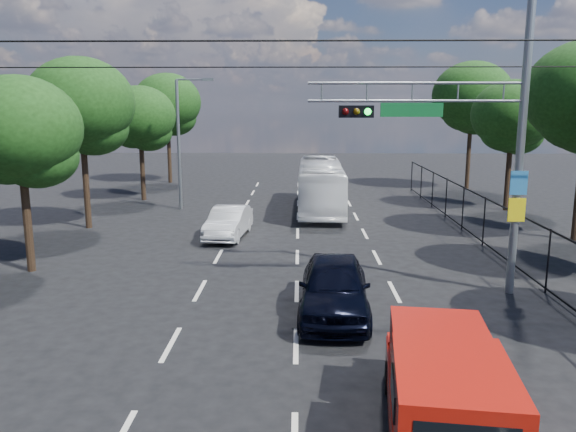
{
  "coord_description": "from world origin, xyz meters",
  "views": [
    {
      "loc": [
        0.06,
        -8.53,
        5.6
      ],
      "look_at": [
        -0.23,
        5.76,
        2.8
      ],
      "focal_mm": 35.0,
      "sensor_mm": 36.0,
      "label": 1
    }
  ],
  "objects_px": {
    "red_pickup": "(444,389)",
    "white_van": "(229,222)",
    "white_bus": "(321,185)",
    "navy_hatchback": "(334,286)",
    "signal_mast": "(480,119)"
  },
  "relations": [
    {
      "from": "red_pickup",
      "to": "white_van",
      "type": "bearing_deg",
      "value": 109.99
    },
    {
      "from": "red_pickup",
      "to": "white_bus",
      "type": "distance_m",
      "value": 21.82
    },
    {
      "from": "red_pickup",
      "to": "white_van",
      "type": "relative_size",
      "value": 1.25
    },
    {
      "from": "red_pickup",
      "to": "white_van",
      "type": "xyz_separation_m",
      "value": [
        -5.49,
        15.09,
        -0.31
      ]
    },
    {
      "from": "navy_hatchback",
      "to": "white_bus",
      "type": "xyz_separation_m",
      "value": [
        0.2,
        15.84,
        0.58
      ]
    },
    {
      "from": "white_bus",
      "to": "red_pickup",
      "type": "bearing_deg",
      "value": -85.86
    },
    {
      "from": "navy_hatchback",
      "to": "red_pickup",
      "type": "bearing_deg",
      "value": -72.94
    },
    {
      "from": "red_pickup",
      "to": "navy_hatchback",
      "type": "relative_size",
      "value": 1.09
    },
    {
      "from": "red_pickup",
      "to": "white_van",
      "type": "distance_m",
      "value": 16.06
    },
    {
      "from": "white_bus",
      "to": "white_van",
      "type": "bearing_deg",
      "value": -121.48
    },
    {
      "from": "red_pickup",
      "to": "white_bus",
      "type": "xyz_separation_m",
      "value": [
        -1.26,
        21.78,
        0.4
      ]
    },
    {
      "from": "signal_mast",
      "to": "white_van",
      "type": "height_order",
      "value": "signal_mast"
    },
    {
      "from": "white_bus",
      "to": "white_van",
      "type": "xyz_separation_m",
      "value": [
        -4.23,
        -6.69,
        -0.71
      ]
    },
    {
      "from": "signal_mast",
      "to": "white_bus",
      "type": "relative_size",
      "value": 0.97
    },
    {
      "from": "navy_hatchback",
      "to": "white_van",
      "type": "relative_size",
      "value": 1.15
    }
  ]
}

